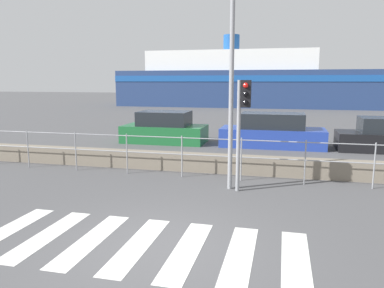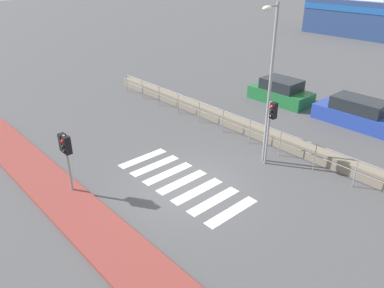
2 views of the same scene
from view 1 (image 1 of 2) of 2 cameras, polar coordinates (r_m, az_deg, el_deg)
name	(u,v)px [view 1 (image 1 of 2)]	position (r m, az deg, el deg)	size (l,w,h in m)	color
ground_plane	(159,247)	(6.78, -5.05, -15.38)	(160.00, 160.00, 0.00)	#4C4C4F
crosswalk	(138,245)	(6.91, -8.27, -14.93)	(5.85, 2.40, 0.01)	silver
seawall	(216,163)	(11.92, 3.69, -2.95)	(25.56, 0.55, 0.55)	slate
harbor_fence	(211,151)	(10.96, 2.92, -1.15)	(23.04, 0.04, 1.25)	gray
traffic_light_far	(243,111)	(9.59, 7.77, 5.06)	(0.34, 0.32, 2.88)	gray
streetlamp	(232,31)	(9.71, 6.05, 16.76)	(0.32, 0.89, 6.71)	gray
ferry_boat	(259,83)	(43.27, 10.15, 9.14)	(33.08, 7.48, 7.95)	navy
parked_car_green	(165,129)	(17.60, -4.20, 2.27)	(3.84, 1.86, 1.46)	#1E6633
parked_car_blue	(272,132)	(16.76, 12.14, 1.74)	(4.48, 1.75, 1.48)	#233D9E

